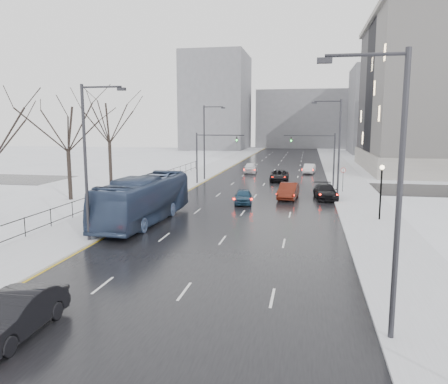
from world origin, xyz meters
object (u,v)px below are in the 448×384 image
Objects in this scene: streetlight_l_far at (206,139)px; bus at (144,199)px; mast_signal_right at (325,153)px; sedan_right_cross at (279,176)px; tree_park_d at (71,201)px; no_uturn_sign at (343,172)px; streetlight_r_mid at (337,144)px; sedan_right_distant at (309,169)px; sedan_center_near at (243,196)px; streetlight_l_near at (88,156)px; mast_signal_left at (205,152)px; sedan_center_far at (251,168)px; sedan_right_far at (325,192)px; sedan_right_near at (288,191)px; sedan_left_near at (15,315)px; streetlight_r_near at (393,183)px; tree_park_e at (111,186)px; lamppost_r_mid at (381,184)px.

bus is (1.17, -25.79, -3.80)m from streetlight_l_far.
mast_signal_right is 8.14m from sedan_right_cross.
tree_park_d reaches higher than no_uturn_sign.
sedan_right_distant is at bearing 96.48° from streetlight_r_mid.
no_uturn_sign is 0.67× the size of sedan_center_near.
bus is (1.17, 6.21, -3.80)m from streetlight_l_near.
streetlight_l_far is 1.54× the size of mast_signal_left.
tree_park_d is 2.61× the size of sedan_center_far.
streetlight_r_mid is 23.48m from sedan_right_distant.
mast_signal_right is 1.49× the size of sedan_right_distant.
sedan_right_far is at bearing -163.08° from streetlight_r_mid.
streetlight_l_far is at bearing 136.97° from sedan_right_near.
sedan_right_near reaches higher than sedan_right_cross.
streetlight_r_mid is at bearing -84.00° from mast_signal_right.
streetlight_l_near is 0.78× the size of bus.
sedan_right_near reaches higher than sedan_left_near.
mast_signal_left reaches higher than sedan_right_near.
sedan_right_near is at bearing 58.39° from streetlight_l_near.
tree_park_d reaches higher than sedan_right_near.
streetlight_r_mid is at bearing 10.57° from sedan_right_far.
streetlight_r_near is 38.04m from mast_signal_right.
sedan_right_cross is (19.47, 18.80, 0.76)m from tree_park_d.
tree_park_e is at bearing 180.00° from no_uturn_sign.
sedan_right_near is at bearing -39.87° from mast_signal_left.
sedan_right_distant is (10.37, 55.00, -0.06)m from sedan_left_near.
mast_signal_left is (-18.33, 18.00, 1.16)m from lamppost_r_mid.
streetlight_l_far reaches higher than tree_park_d.
streetlight_l_near reaches higher than sedan_center_far.
sedan_center_near is at bearing -96.12° from sedan_right_distant.
tree_park_d is at bearing 137.25° from streetlight_r_near.
sedan_left_near is at bearing -69.67° from tree_park_e.
sedan_center_far is (14.45, 27.59, 0.86)m from tree_park_d.
no_uturn_sign is 0.56× the size of sedan_center_far.
streetlight_l_near is 25.45m from sedan_right_far.
sedan_left_near is (-12.96, -32.18, -4.80)m from streetlight_r_mid.
tree_park_d is at bearing 177.89° from sedan_center_near.
sedan_right_far is at bearing 111.38° from lamppost_r_mid.
sedan_right_cross is at bearing 116.91° from streetlight_r_mid.
sedan_center_near is at bearing 80.88° from sedan_left_near.
mast_signal_left is (10.47, 14.00, 4.11)m from tree_park_d.
sedan_right_cross is (2.29, 17.30, 0.04)m from sedan_center_near.
streetlight_l_far is (0.00, 32.00, 0.00)m from streetlight_l_near.
sedan_left_near is at bearing -80.80° from bus.
tree_park_d is at bearing 146.58° from bus.
streetlight_r_mid reaches higher than mast_signal_left.
tree_park_e reaches higher than tree_park_d.
tree_park_e is 32.52m from lamppost_r_mid.
streetlight_l_near is 17.92m from sedan_center_near.
tree_park_e is 26.61m from streetlight_l_near.
mast_signal_left is 1.25× the size of sedan_right_cross.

